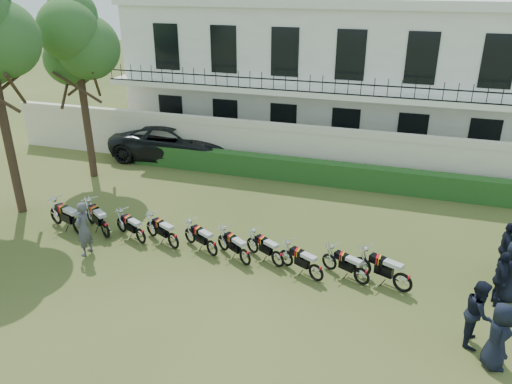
# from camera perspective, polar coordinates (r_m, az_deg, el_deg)

# --- Properties ---
(ground) EXTENTS (100.00, 100.00, 0.00)m
(ground) POSITION_cam_1_polar(r_m,az_deg,el_deg) (15.90, -0.92, -8.18)
(ground) COLOR #38461C
(ground) RESTS_ON ground
(perimeter_wall) EXTENTS (30.00, 0.35, 2.30)m
(perimeter_wall) POSITION_cam_1_polar(r_m,az_deg,el_deg) (22.43, 5.53, 4.79)
(perimeter_wall) COLOR #EEE3C8
(perimeter_wall) RESTS_ON ground
(hedge) EXTENTS (18.00, 0.60, 1.00)m
(hedge) POSITION_cam_1_polar(r_m,az_deg,el_deg) (21.75, 7.58, 2.19)
(hedge) COLOR #1A4A1A
(hedge) RESTS_ON ground
(building) EXTENTS (20.40, 9.60, 7.40)m
(building) POSITION_cam_1_polar(r_m,az_deg,el_deg) (27.50, 8.49, 13.63)
(building) COLOR white
(building) RESTS_ON ground
(tree_west_near) EXTENTS (3.40, 3.20, 7.90)m
(tree_west_near) POSITION_cam_1_polar(r_m,az_deg,el_deg) (22.33, -19.85, 15.92)
(tree_west_near) COLOR #473323
(tree_west_near) RESTS_ON ground
(motorcycle_0) EXTENTS (1.94, 0.90, 1.11)m
(motorcycle_0) POSITION_cam_1_polar(r_m,az_deg,el_deg) (18.29, -19.68, -3.33)
(motorcycle_0) COLOR black
(motorcycle_0) RESTS_ON ground
(motorcycle_1) EXTENTS (1.67, 1.19, 1.07)m
(motorcycle_1) POSITION_cam_1_polar(r_m,az_deg,el_deg) (17.85, -16.90, -3.68)
(motorcycle_1) COLOR black
(motorcycle_1) RESTS_ON ground
(motorcycle_2) EXTENTS (1.57, 0.86, 0.93)m
(motorcycle_2) POSITION_cam_1_polar(r_m,az_deg,el_deg) (17.22, -13.07, -4.52)
(motorcycle_2) COLOR black
(motorcycle_2) RESTS_ON ground
(motorcycle_3) EXTENTS (1.63, 0.90, 0.97)m
(motorcycle_3) POSITION_cam_1_polar(r_m,az_deg,el_deg) (16.69, -9.46, -5.11)
(motorcycle_3) COLOR black
(motorcycle_3) RESTS_ON ground
(motorcycle_4) EXTENTS (1.54, 0.90, 0.93)m
(motorcycle_4) POSITION_cam_1_polar(r_m,az_deg,el_deg) (16.13, -5.07, -6.00)
(motorcycle_4) COLOR black
(motorcycle_4) RESTS_ON ground
(motorcycle_5) EXTENTS (1.48, 1.02, 0.93)m
(motorcycle_5) POSITION_cam_1_polar(r_m,az_deg,el_deg) (15.59, -1.26, -7.03)
(motorcycle_5) COLOR black
(motorcycle_5) RESTS_ON ground
(motorcycle_6) EXTENTS (1.51, 0.91, 0.92)m
(motorcycle_6) POSITION_cam_1_polar(r_m,az_deg,el_deg) (15.52, 2.50, -7.23)
(motorcycle_6) COLOR black
(motorcycle_6) RESTS_ON ground
(motorcycle_7) EXTENTS (1.57, 0.89, 0.94)m
(motorcycle_7) POSITION_cam_1_polar(r_m,az_deg,el_deg) (14.94, 6.91, -8.70)
(motorcycle_7) COLOR black
(motorcycle_7) RESTS_ON ground
(motorcycle_8) EXTENTS (1.55, 0.85, 0.92)m
(motorcycle_8) POSITION_cam_1_polar(r_m,az_deg,el_deg) (15.01, 12.01, -8.96)
(motorcycle_8) COLOR black
(motorcycle_8) RESTS_ON ground
(motorcycle_9) EXTENTS (1.79, 0.91, 1.04)m
(motorcycle_9) POSITION_cam_1_polar(r_m,az_deg,el_deg) (14.93, 16.47, -9.40)
(motorcycle_9) COLOR black
(motorcycle_9) RESTS_ON ground
(suv) EXTENTS (6.39, 3.28, 1.72)m
(suv) POSITION_cam_1_polar(r_m,az_deg,el_deg) (24.80, -9.18, 5.69)
(suv) COLOR black
(suv) RESTS_ON ground
(inspector) EXTENTS (0.46, 0.68, 1.84)m
(inspector) POSITION_cam_1_polar(r_m,az_deg,el_deg) (16.90, -19.13, -3.98)
(inspector) COLOR #55555A
(inspector) RESTS_ON ground
(officer_0) EXTENTS (0.67, 0.91, 1.70)m
(officer_0) POSITION_cam_1_polar(r_m,az_deg,el_deg) (12.99, 25.92, -14.58)
(officer_0) COLOR black
(officer_0) RESTS_ON ground
(officer_1) EXTENTS (0.76, 0.92, 1.75)m
(officer_1) POSITION_cam_1_polar(r_m,az_deg,el_deg) (13.51, 24.09, -12.48)
(officer_1) COLOR black
(officer_1) RESTS_ON ground
(officer_2) EXTENTS (0.48, 0.99, 1.65)m
(officer_2) POSITION_cam_1_polar(r_m,az_deg,el_deg) (15.19, 26.19, -8.93)
(officer_2) COLOR black
(officer_2) RESTS_ON ground
(officer_3) EXTENTS (0.68, 0.94, 1.78)m
(officer_3) POSITION_cam_1_polar(r_m,az_deg,el_deg) (15.55, 27.12, -8.06)
(officer_3) COLOR black
(officer_3) RESTS_ON ground
(officer_5) EXTENTS (0.47, 1.01, 1.69)m
(officer_5) POSITION_cam_1_polar(r_m,az_deg,el_deg) (16.78, 26.66, -5.80)
(officer_5) COLOR black
(officer_5) RESTS_ON ground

